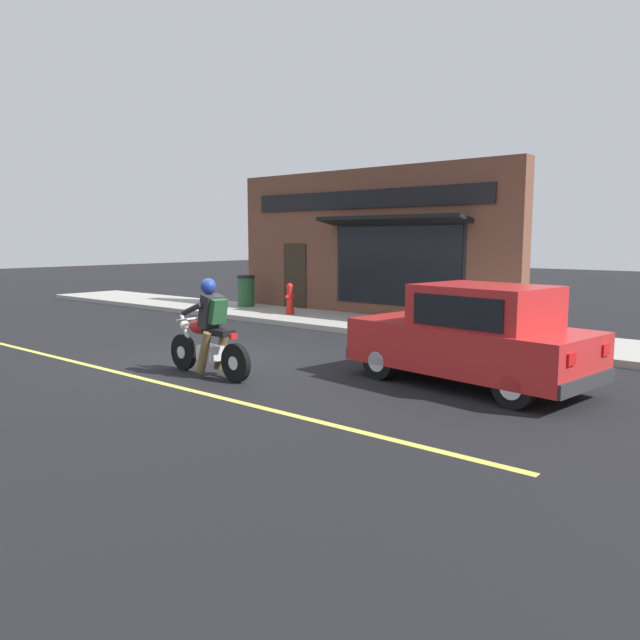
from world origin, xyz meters
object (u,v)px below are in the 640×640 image
Objects in this scene: trash_bin at (246,291)px; fire_hydrant at (290,299)px; traffic_cone at (414,310)px; motorcycle_with_rider at (209,335)px; car_hatchback at (473,337)px.

fire_hydrant is at bearing -103.92° from trash_bin.
traffic_cone is 0.68× the size of fire_hydrant.
motorcycle_with_rider reaches higher than fire_hydrant.
fire_hydrant is at bearing 61.71° from car_hatchback.
car_hatchback reaches higher than traffic_cone.
car_hatchback is at bearing -140.49° from traffic_cone.
traffic_cone is at bearing -75.42° from fire_hydrant.
trash_bin is at bearing 92.95° from traffic_cone.
car_hatchback reaches higher than trash_bin.
fire_hydrant is (-0.91, 3.50, 0.14)m from traffic_cone.
motorcycle_with_rider is at bearing 120.45° from car_hatchback.
motorcycle_with_rider is 0.51× the size of car_hatchback.
motorcycle_with_rider is at bearing -147.57° from fire_hydrant.
fire_hydrant is (6.27, 3.98, -0.11)m from motorcycle_with_rider.
car_hatchback is 8.68m from fire_hydrant.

